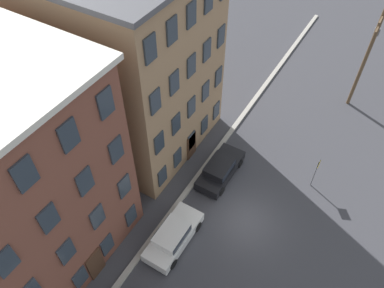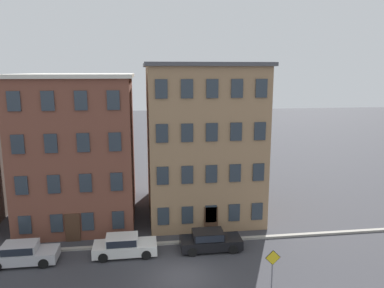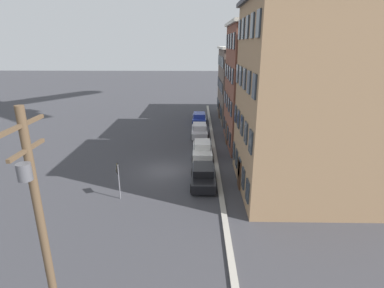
# 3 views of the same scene
# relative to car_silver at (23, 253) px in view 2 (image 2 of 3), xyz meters

# --- Properties ---
(ground_plane) EXTENTS (200.00, 200.00, 0.00)m
(ground_plane) POSITION_rel_car_silver_xyz_m (10.41, -3.01, -0.75)
(ground_plane) COLOR #38383D
(kerb_strip) EXTENTS (56.00, 0.36, 0.16)m
(kerb_strip) POSITION_rel_car_silver_xyz_m (10.41, 1.49, -0.67)
(kerb_strip) COLOR #9E998E
(kerb_strip) RESTS_ON ground_plane
(apartment_midblock) EXTENTS (9.55, 11.30, 12.48)m
(apartment_midblock) POSITION_rel_car_silver_xyz_m (2.78, 8.38, 5.50)
(apartment_midblock) COLOR brown
(apartment_midblock) RESTS_ON ground_plane
(apartment_far) EXTENTS (9.91, 11.02, 13.36)m
(apartment_far) POSITION_rel_car_silver_xyz_m (13.39, 8.24, 5.95)
(apartment_far) COLOR #9E7A56
(apartment_far) RESTS_ON ground_plane
(car_silver) EXTENTS (4.40, 1.92, 1.43)m
(car_silver) POSITION_rel_car_silver_xyz_m (0.00, 0.00, 0.00)
(car_silver) COLOR #B7B7BC
(car_silver) RESTS_ON ground_plane
(car_white) EXTENTS (4.40, 1.92, 1.43)m
(car_white) POSITION_rel_car_silver_xyz_m (6.70, 0.24, 0.00)
(car_white) COLOR silver
(car_white) RESTS_ON ground_plane
(car_black) EXTENTS (4.40, 1.92, 1.43)m
(car_black) POSITION_rel_car_silver_xyz_m (12.80, 0.23, 0.00)
(car_black) COLOR black
(car_black) RESTS_ON ground_plane
(caution_sign) EXTENTS (0.92, 0.08, 2.76)m
(caution_sign) POSITION_rel_car_silver_xyz_m (15.34, -5.69, 1.09)
(caution_sign) COLOR slate
(caution_sign) RESTS_ON ground_plane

